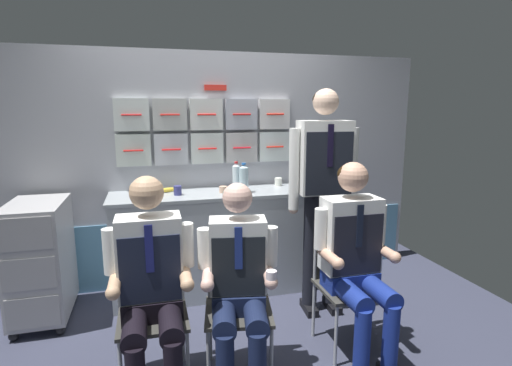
# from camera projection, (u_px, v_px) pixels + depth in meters

# --- Properties ---
(ground) EXTENTS (4.80, 4.80, 0.04)m
(ground) POSITION_uv_depth(u_px,v_px,m) (243.00, 364.00, 2.64)
(ground) COLOR #333648
(galley_bulkhead) EXTENTS (4.20, 0.14, 2.15)m
(galley_bulkhead) POSITION_uv_depth(u_px,v_px,m) (208.00, 171.00, 3.74)
(galley_bulkhead) COLOR #A7A8B2
(galley_bulkhead) RESTS_ON ground
(galley_counter) EXTENTS (1.78, 0.53, 0.92)m
(galley_counter) POSITION_uv_depth(u_px,v_px,m) (215.00, 242.00, 3.58)
(galley_counter) COLOR #AAB2B7
(galley_counter) RESTS_ON ground
(service_trolley) EXTENTS (0.40, 0.65, 0.95)m
(service_trolley) POSITION_uv_depth(u_px,v_px,m) (40.00, 258.00, 3.07)
(service_trolley) COLOR black
(service_trolley) RESTS_ON ground
(folding_chair_left) EXTENTS (0.40, 0.41, 0.85)m
(folding_chair_left) POSITION_uv_depth(u_px,v_px,m) (152.00, 297.00, 2.41)
(folding_chair_left) COLOR #A8AAAF
(folding_chair_left) RESTS_ON ground
(crew_member_left) EXTENTS (0.51, 0.62, 1.28)m
(crew_member_left) POSITION_uv_depth(u_px,v_px,m) (151.00, 279.00, 2.23)
(crew_member_left) COLOR black
(crew_member_left) RESTS_ON ground
(folding_chair_center) EXTENTS (0.47, 0.47, 0.85)m
(folding_chair_center) POSITION_uv_depth(u_px,v_px,m) (238.00, 291.00, 2.49)
(folding_chair_center) COLOR #A8AAAF
(folding_chair_center) RESTS_ON ground
(crew_member_center) EXTENTS (0.48, 0.62, 1.22)m
(crew_member_center) POSITION_uv_depth(u_px,v_px,m) (239.00, 280.00, 2.30)
(crew_member_center) COLOR black
(crew_member_center) RESTS_ON ground
(folding_chair_near_trolley) EXTENTS (0.40, 0.41, 0.85)m
(folding_chair_near_trolley) POSITION_uv_depth(u_px,v_px,m) (343.00, 271.00, 2.80)
(folding_chair_near_trolley) COLOR #A8AAAF
(folding_chair_near_trolley) RESTS_ON ground
(crew_member_near_trolley) EXTENTS (0.52, 0.63, 1.30)m
(crew_member_near_trolley) POSITION_uv_depth(u_px,v_px,m) (356.00, 251.00, 2.61)
(crew_member_near_trolley) COLOR black
(crew_member_near_trolley) RESTS_ON ground
(crew_member_standing) EXTENTS (0.56, 0.29, 1.79)m
(crew_member_standing) POSITION_uv_depth(u_px,v_px,m) (323.00, 180.00, 3.13)
(crew_member_standing) COLOR black
(crew_member_standing) RESTS_ON ground
(water_bottle_clear) EXTENTS (0.07, 0.07, 0.26)m
(water_bottle_clear) POSITION_uv_depth(u_px,v_px,m) (236.00, 177.00, 3.52)
(water_bottle_clear) COLOR silver
(water_bottle_clear) RESTS_ON galley_counter
(water_bottle_blue_cap) EXTENTS (0.08, 0.08, 0.26)m
(water_bottle_blue_cap) POSITION_uv_depth(u_px,v_px,m) (244.00, 179.00, 3.45)
(water_bottle_blue_cap) COLOR silver
(water_bottle_blue_cap) RESTS_ON galley_counter
(espresso_cup_small) EXTENTS (0.07, 0.07, 0.08)m
(espresso_cup_small) POSITION_uv_depth(u_px,v_px,m) (178.00, 190.00, 3.37)
(espresso_cup_small) COLOR navy
(espresso_cup_small) RESTS_ON galley_counter
(paper_cup_blue) EXTENTS (0.07, 0.07, 0.07)m
(paper_cup_blue) POSITION_uv_depth(u_px,v_px,m) (278.00, 182.00, 3.78)
(paper_cup_blue) COLOR white
(paper_cup_blue) RESTS_ON galley_counter
(coffee_cup_white) EXTENTS (0.07, 0.07, 0.08)m
(coffee_cup_white) POSITION_uv_depth(u_px,v_px,m) (155.00, 192.00, 3.31)
(coffee_cup_white) COLOR navy
(coffee_cup_white) RESTS_ON galley_counter
(coffee_cup_spare) EXTENTS (0.07, 0.07, 0.06)m
(coffee_cup_spare) POSITION_uv_depth(u_px,v_px,m) (223.00, 189.00, 3.48)
(coffee_cup_spare) COLOR tan
(coffee_cup_spare) RESTS_ON galley_counter
(snack_banana) EXTENTS (0.17, 0.10, 0.04)m
(snack_banana) POSITION_uv_depth(u_px,v_px,m) (167.00, 190.00, 3.49)
(snack_banana) COLOR yellow
(snack_banana) RESTS_ON galley_counter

